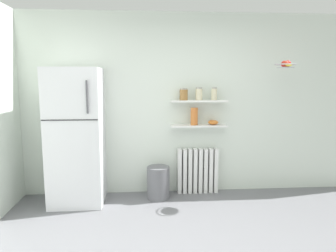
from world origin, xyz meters
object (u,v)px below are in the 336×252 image
at_px(shelf_bowl, 213,122).
at_px(hanging_fruit_basket, 286,65).
at_px(storage_jar_0, 184,94).
at_px(storage_jar_1, 199,94).
at_px(radiator, 198,171).
at_px(trash_bin, 158,183).
at_px(storage_jar_2, 214,94).
at_px(refrigerator, 76,137).
at_px(vase, 194,116).

distance_m(shelf_bowl, hanging_fruit_basket, 1.24).
xyz_separation_m(storage_jar_0, storage_jar_1, (0.22, 0.00, 0.01)).
bearing_deg(radiator, hanging_fruit_basket, -17.35).
height_order(radiator, storage_jar_1, storage_jar_1).
distance_m(radiator, shelf_bowl, 0.75).
height_order(radiator, shelf_bowl, shelf_bowl).
bearing_deg(storage_jar_0, radiator, 7.84).
bearing_deg(radiator, storage_jar_0, -172.16).
bearing_deg(shelf_bowl, trash_bin, -168.67).
bearing_deg(storage_jar_1, storage_jar_2, 0.00).
distance_m(refrigerator, trash_bin, 1.29).
distance_m(storage_jar_0, storage_jar_1, 0.22).
height_order(storage_jar_1, hanging_fruit_basket, hanging_fruit_basket).
xyz_separation_m(radiator, hanging_fruit_basket, (1.10, -0.34, 1.53)).
xyz_separation_m(refrigerator, shelf_bowl, (1.89, 0.21, 0.15)).
bearing_deg(refrigerator, trash_bin, 2.52).
xyz_separation_m(radiator, storage_jar_2, (0.22, -0.03, 1.13)).
height_order(shelf_bowl, hanging_fruit_basket, hanging_fruit_basket).
bearing_deg(hanging_fruit_basket, radiator, 162.65).
distance_m(storage_jar_1, storage_jar_2, 0.22).
height_order(vase, hanging_fruit_basket, hanging_fruit_basket).
bearing_deg(storage_jar_1, shelf_bowl, 0.00).
xyz_separation_m(refrigerator, storage_jar_1, (1.68, 0.21, 0.56)).
xyz_separation_m(radiator, vase, (-0.06, -0.03, 0.81)).
bearing_deg(storage_jar_0, storage_jar_2, 0.00).
bearing_deg(refrigerator, radiator, 8.07).
bearing_deg(storage_jar_2, storage_jar_0, -180.00).
bearing_deg(shelf_bowl, refrigerator, -173.71).
xyz_separation_m(refrigerator, storage_jar_0, (1.46, 0.21, 0.55)).
bearing_deg(refrigerator, storage_jar_2, 6.27).
relative_size(radiator, shelf_bowl, 4.45).
bearing_deg(storage_jar_2, radiator, 172.16).
bearing_deg(hanging_fruit_basket, storage_jar_2, 160.43).
bearing_deg(trash_bin, storage_jar_2, 11.25).
xyz_separation_m(vase, hanging_fruit_basket, (1.16, -0.31, 0.71)).
bearing_deg(vase, radiator, 25.05).
bearing_deg(trash_bin, refrigerator, -177.48).
xyz_separation_m(vase, shelf_bowl, (0.28, 0.00, -0.09)).
bearing_deg(storage_jar_1, storage_jar_0, -180.00).
bearing_deg(storage_jar_0, shelf_bowl, 0.00).
xyz_separation_m(refrigerator, radiator, (1.68, 0.24, -0.58)).
xyz_separation_m(storage_jar_1, vase, (-0.06, 0.00, -0.32)).
bearing_deg(shelf_bowl, storage_jar_0, -180.00).
bearing_deg(shelf_bowl, storage_jar_2, 0.00).
distance_m(storage_jar_0, shelf_bowl, 0.59).
height_order(storage_jar_2, trash_bin, storage_jar_2).
bearing_deg(refrigerator, shelf_bowl, 6.29).
bearing_deg(vase, storage_jar_1, 0.00).
distance_m(refrigerator, vase, 1.65).
xyz_separation_m(storage_jar_2, vase, (-0.28, -0.00, -0.32)).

